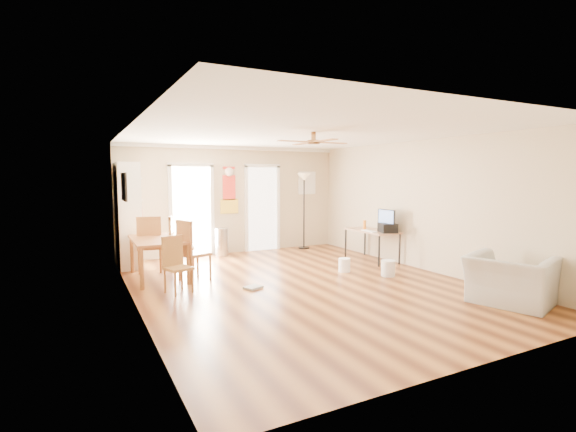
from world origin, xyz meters
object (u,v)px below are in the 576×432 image
armchair (510,280)px  dining_chair_far (150,244)px  computer_desk (371,245)px  dining_chair_near (178,265)px  trash_can (222,242)px  wastebasket_a (344,265)px  printer (388,228)px  dining_chair_right_a (182,243)px  dining_chair_right_b (195,250)px  wastebasket_b (388,268)px  torchiere_lamp (304,211)px  bookshelf (128,215)px  dining_table (159,258)px

armchair → dining_chair_far: bearing=24.9°
computer_desk → armchair: 3.50m
dining_chair_near → trash_can: bearing=39.9°
computer_desk → wastebasket_a: size_ratio=4.77×
dining_chair_near → computer_desk: dining_chair_near is taller
dining_chair_near → printer: (4.49, 0.20, 0.33)m
dining_chair_right_a → trash_can: (1.17, 1.05, -0.21)m
dining_chair_far → armchair: (4.35, -4.65, -0.19)m
dining_chair_right_b → wastebasket_b: (3.33, -1.35, -0.40)m
dining_chair_right_b → torchiere_lamp: size_ratio=0.56×
torchiere_lamp → trash_can: bearing=-179.2°
torchiere_lamp → armchair: 5.58m
computer_desk → wastebasket_b: computer_desk is taller
bookshelf → printer: size_ratio=5.69×
dining_chair_far → computer_desk: dining_chair_far is taller
dining_chair_right_a → printer: size_ratio=2.86×
dining_chair_right_b → armchair: (3.75, -3.52, -0.19)m
dining_table → torchiere_lamp: torchiere_lamp is taller
trash_can → armchair: 6.08m
computer_desk → wastebasket_a: computer_desk is taller
dining_chair_near → dining_chair_far: bearing=76.0°
dining_chair_right_b → wastebasket_a: 2.91m
bookshelf → armchair: bearing=-43.3°
torchiere_lamp → dining_chair_far: bearing=-167.5°
armchair → wastebasket_a: bearing=0.3°
wastebasket_b → computer_desk: bearing=63.6°
dining_chair_right_b → wastebasket_b: dining_chair_right_b is taller
bookshelf → dining_table: (0.36, -1.31, -0.71)m
bookshelf → torchiere_lamp: bearing=8.5°
dining_chair_far → torchiere_lamp: torchiere_lamp is taller
trash_can → dining_chair_right_a: bearing=-138.1°
torchiere_lamp → printer: torchiere_lamp is taller
dining_chair_near → armchair: (4.19, -2.84, -0.09)m
bookshelf → dining_table: bookshelf is taller
wastebasket_a → wastebasket_b: 0.85m
dining_chair_near → wastebasket_b: bearing=-29.1°
wastebasket_a → armchair: size_ratio=0.24×
dining_chair_far → armchair: bearing=142.9°
dining_chair_far → trash_can: size_ratio=1.65×
dining_chair_near → torchiere_lamp: bearing=16.1°
dining_chair_far → torchiere_lamp: bearing=-157.6°
dining_chair_right_a → wastebasket_a: bearing=-101.1°
dining_chair_right_a → dining_chair_right_b: dining_chair_right_b is taller
computer_desk → dining_chair_right_b: bearing=179.6°
computer_desk → wastebasket_a: 1.36m
computer_desk → dining_chair_far: bearing=165.9°
dining_chair_right_a → wastebasket_a: (2.80, -1.62, -0.41)m
armchair → wastebasket_b: bearing=-7.1°
trash_can → torchiere_lamp: 2.33m
dining_chair_right_a → computer_desk: (3.98, -0.97, -0.20)m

